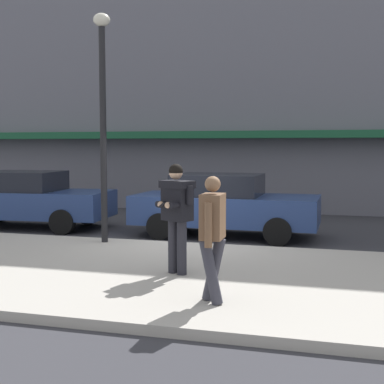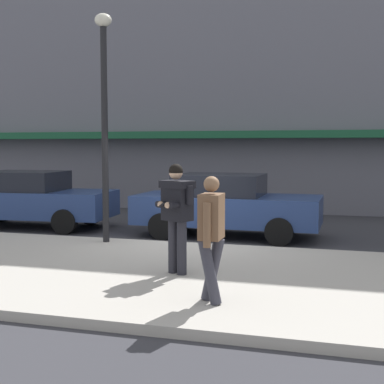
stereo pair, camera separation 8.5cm
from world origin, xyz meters
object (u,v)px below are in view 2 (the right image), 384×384
(man_texting_on_phone, at_px, (177,206))
(street_lamp_post, at_px, (104,103))
(parked_sedan_near, at_px, (29,199))
(parked_sedan_mid, at_px, (226,205))
(pedestrian_dark_coat, at_px, (211,231))

(man_texting_on_phone, distance_m, street_lamp_post, 3.84)
(parked_sedan_near, height_order, street_lamp_post, street_lamp_post)
(parked_sedan_mid, xyz_separation_m, man_texting_on_phone, (0.20, -4.55, 0.46))
(parked_sedan_mid, relative_size, pedestrian_dark_coat, 2.66)
(parked_sedan_mid, xyz_separation_m, street_lamp_post, (-2.18, -2.20, 2.35))
(parked_sedan_near, xyz_separation_m, street_lamp_post, (3.30, -2.13, 2.35))
(pedestrian_dark_coat, xyz_separation_m, street_lamp_post, (-3.31, 3.75, 2.03))
(pedestrian_dark_coat, bearing_deg, parked_sedan_mid, 100.80)
(man_texting_on_phone, bearing_deg, parked_sedan_mid, 92.54)
(parked_sedan_mid, height_order, street_lamp_post, street_lamp_post)
(parked_sedan_mid, height_order, man_texting_on_phone, man_texting_on_phone)
(parked_sedan_mid, distance_m, man_texting_on_phone, 4.58)
(parked_sedan_near, bearing_deg, man_texting_on_phone, -38.29)
(man_texting_on_phone, height_order, pedestrian_dark_coat, man_texting_on_phone)
(man_texting_on_phone, bearing_deg, pedestrian_dark_coat, -56.32)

